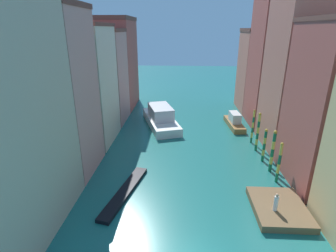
{
  "coord_description": "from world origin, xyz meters",
  "views": [
    {
      "loc": [
        -0.8,
        -13.65,
        14.97
      ],
      "look_at": [
        -2.75,
        22.65,
        1.5
      ],
      "focal_mm": 28.17,
      "sensor_mm": 36.0,
      "label": 1
    }
  ],
  "objects": [
    {
      "name": "motorboat_0",
      "position": [
        7.78,
        27.04,
        0.83
      ],
      "size": [
        2.46,
        7.14,
        2.33
      ],
      "color": "olive",
      "rests_on": "ground"
    },
    {
      "name": "mooring_pole_3",
      "position": [
        9.0,
        18.19,
        2.62
      ],
      "size": [
        0.36,
        0.36,
        5.14
      ],
      "color": "#197247",
      "rests_on": "ground"
    },
    {
      "name": "building_left_4",
      "position": [
        -14.2,
        38.39,
        8.56
      ],
      "size": [
        7.87,
        10.69,
        17.1
      ],
      "color": "#B25147",
      "rests_on": "ground"
    },
    {
      "name": "building_right_3",
      "position": [
        14.2,
        29.01,
        10.69
      ],
      "size": [
        7.87,
        8.41,
        21.34
      ],
      "color": "#B25147",
      "rests_on": "ground"
    },
    {
      "name": "building_left_3",
      "position": [
        -14.2,
        29.17,
        7.52
      ],
      "size": [
        7.87,
        7.76,
        15.03
      ],
      "color": "tan",
      "rests_on": "ground"
    },
    {
      "name": "vaporetto_white",
      "position": [
        -4.19,
        27.17,
        1.24
      ],
      "size": [
        7.36,
        12.7,
        3.23
      ],
      "color": "white",
      "rests_on": "ground"
    },
    {
      "name": "building_right_4",
      "position": [
        14.2,
        37.45,
        7.54
      ],
      "size": [
        7.87,
        8.45,
        15.06
      ],
      "color": "#C6705B",
      "rests_on": "ground"
    },
    {
      "name": "waterfront_dock",
      "position": [
        7.82,
        5.83,
        0.31
      ],
      "size": [
        4.45,
        5.53,
        0.62
      ],
      "color": "brown",
      "rests_on": "ground"
    },
    {
      "name": "gondola_black",
      "position": [
        -6.11,
        7.72,
        0.18
      ],
      "size": [
        3.17,
        9.07,
        0.37
      ],
      "color": "black",
      "rests_on": "ground"
    },
    {
      "name": "mooring_pole_0",
      "position": [
        9.17,
        10.6,
        2.27
      ],
      "size": [
        0.33,
        0.33,
        4.45
      ],
      "color": "#197247",
      "rests_on": "ground"
    },
    {
      "name": "building_left_2",
      "position": [
        -14.2,
        20.61,
        7.84
      ],
      "size": [
        7.87,
        8.75,
        15.67
      ],
      "color": "beige",
      "rests_on": "ground"
    },
    {
      "name": "building_right_2",
      "position": [
        14.2,
        20.08,
        9.75
      ],
      "size": [
        7.87,
        8.65,
        19.48
      ],
      "color": "#C6705B",
      "rests_on": "ground"
    },
    {
      "name": "ground_plane",
      "position": [
        0.0,
        24.5,
        0.0
      ],
      "size": [
        154.0,
        154.0,
        0.0
      ],
      "primitive_type": "plane",
      "color": "#1E6B66"
    },
    {
      "name": "building_left_1",
      "position": [
        -14.2,
        12.24,
        8.69
      ],
      "size": [
        7.87,
        7.31,
        17.36
      ],
      "color": "tan",
      "rests_on": "ground"
    },
    {
      "name": "mooring_pole_1",
      "position": [
        9.18,
        12.81,
        2.49
      ],
      "size": [
        0.38,
        0.38,
        4.87
      ],
      "color": "#197247",
      "rests_on": "ground"
    },
    {
      "name": "mooring_pole_4",
      "position": [
        8.99,
        20.67,
        2.43
      ],
      "size": [
        0.29,
        0.29,
        4.78
      ],
      "color": "#197247",
      "rests_on": "ground"
    },
    {
      "name": "mooring_pole_2",
      "position": [
        9.03,
        15.2,
        2.11
      ],
      "size": [
        0.35,
        0.35,
        4.12
      ],
      "color": "#197247",
      "rests_on": "ground"
    },
    {
      "name": "person_on_dock",
      "position": [
        7.2,
        5.14,
        1.37
      ],
      "size": [
        0.36,
        0.36,
        1.6
      ],
      "color": "white",
      "rests_on": "waterfront_dock"
    }
  ]
}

